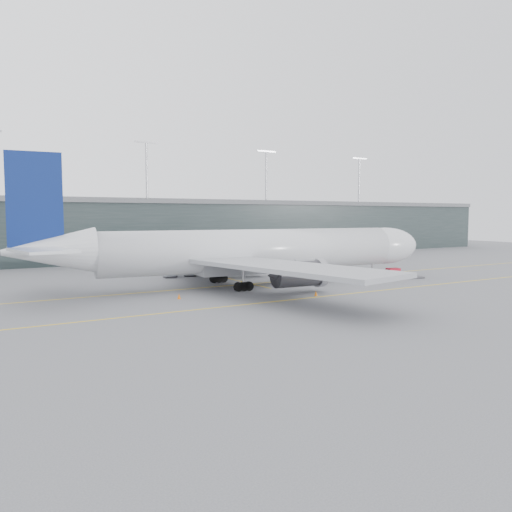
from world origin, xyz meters
TOP-DOWN VIEW (x-y plane):
  - ground at (0.00, 0.00)m, footprint 320.00×320.00m
  - taxiline_a at (0.00, -4.00)m, footprint 160.00×0.25m
  - taxiline_b at (0.00, -20.00)m, footprint 160.00×0.25m
  - taxiline_lead_main at (5.00, 20.00)m, footprint 0.25×60.00m
  - terminal at (-0.00, 58.00)m, footprint 240.00×36.00m
  - main_aircraft at (4.37, -5.48)m, footprint 69.40×64.96m
  - jet_bridge at (22.63, 23.41)m, footprint 5.40×43.04m
  - gse_cart at (32.01, -8.95)m, footprint 2.51×1.85m
  - baggage_dolly at (33.71, -12.51)m, footprint 3.08×2.66m
  - uld_a at (-3.63, 10.09)m, footprint 2.11×1.75m
  - uld_b at (-2.95, 11.01)m, footprint 2.63×2.39m
  - uld_c at (0.28, 10.11)m, footprint 2.37×2.07m
  - cone_nose at (34.54, -4.27)m, footprint 0.46×0.46m
  - cone_wing_stbd at (6.63, -19.18)m, footprint 0.46×0.46m
  - cone_wing_port at (7.05, 10.18)m, footprint 0.44×0.44m
  - cone_tail at (-10.63, -11.84)m, footprint 0.48×0.48m

SIDE VIEW (x-z plane):
  - ground at x=0.00m, z-range 0.00..0.00m
  - taxiline_a at x=0.00m, z-range 0.00..0.02m
  - taxiline_b at x=0.00m, z-range 0.00..0.02m
  - taxiline_lead_main at x=5.00m, z-range 0.00..0.02m
  - baggage_dolly at x=33.71m, z-range 0.03..0.30m
  - cone_wing_port at x=7.05m, z-range 0.00..0.71m
  - cone_wing_stbd at x=6.63m, z-range 0.00..0.73m
  - cone_nose at x=34.54m, z-range 0.00..0.73m
  - cone_tail at x=-10.63m, z-range 0.00..0.76m
  - gse_cart at x=32.01m, z-range 0.09..1.65m
  - uld_a at x=-3.63m, z-range 0.05..1.86m
  - uld_c at x=0.28m, z-range 0.05..1.90m
  - uld_b at x=-2.95m, z-range 0.05..2.00m
  - jet_bridge at x=22.63m, z-range 1.54..7.73m
  - main_aircraft at x=4.37m, z-range -4.27..15.18m
  - terminal at x=0.00m, z-range -6.88..22.12m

